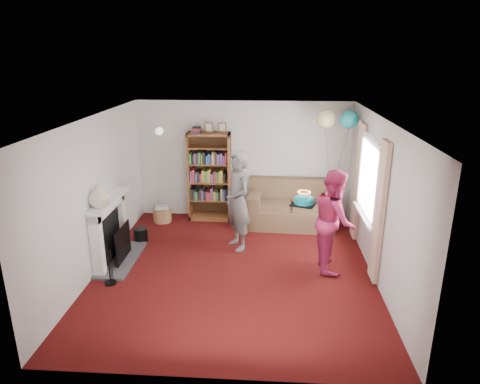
# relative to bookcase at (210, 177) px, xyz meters

# --- Properties ---
(ground) EXTENTS (5.00, 5.00, 0.00)m
(ground) POSITION_rel_bookcase_xyz_m (0.71, -2.30, -0.92)
(ground) COLOR #360808
(ground) RESTS_ON ground
(wall_back) EXTENTS (4.50, 0.02, 2.50)m
(wall_back) POSITION_rel_bookcase_xyz_m (0.71, 0.21, 0.33)
(wall_back) COLOR silver
(wall_back) RESTS_ON ground
(wall_left) EXTENTS (0.02, 5.00, 2.50)m
(wall_left) POSITION_rel_bookcase_xyz_m (-1.55, -2.30, 0.33)
(wall_left) COLOR silver
(wall_left) RESTS_ON ground
(wall_right) EXTENTS (0.02, 5.00, 2.50)m
(wall_right) POSITION_rel_bookcase_xyz_m (2.97, -2.30, 0.33)
(wall_right) COLOR silver
(wall_right) RESTS_ON ground
(ceiling) EXTENTS (4.50, 5.00, 0.01)m
(ceiling) POSITION_rel_bookcase_xyz_m (0.71, -2.30, 1.59)
(ceiling) COLOR white
(ceiling) RESTS_ON wall_back
(fireplace) EXTENTS (0.55, 1.80, 1.12)m
(fireplace) POSITION_rel_bookcase_xyz_m (-1.38, -2.11, -0.41)
(fireplace) COLOR #3F3F42
(fireplace) RESTS_ON ground
(window_bay) EXTENTS (0.14, 2.02, 2.20)m
(window_bay) POSITION_rel_bookcase_xyz_m (2.91, -1.70, 0.28)
(window_bay) COLOR white
(window_bay) RESTS_ON ground
(wall_sconce) EXTENTS (0.16, 0.23, 0.16)m
(wall_sconce) POSITION_rel_bookcase_xyz_m (-1.04, 0.06, 0.96)
(wall_sconce) COLOR gold
(wall_sconce) RESTS_ON ground
(bookcase) EXTENTS (0.89, 0.42, 2.08)m
(bookcase) POSITION_rel_bookcase_xyz_m (0.00, 0.00, 0.00)
(bookcase) COLOR #472B14
(bookcase) RESTS_ON ground
(sofa) EXTENTS (1.75, 0.93, 0.93)m
(sofa) POSITION_rel_bookcase_xyz_m (1.73, -0.23, -0.57)
(sofa) COLOR brown
(sofa) RESTS_ON ground
(wicker_basket) EXTENTS (0.39, 0.39, 0.35)m
(wicker_basket) POSITION_rel_bookcase_xyz_m (-0.99, -0.27, -0.76)
(wicker_basket) COLOR #9F764A
(wicker_basket) RESTS_ON ground
(person_striped) EXTENTS (0.70, 0.79, 1.81)m
(person_striped) POSITION_rel_bookcase_xyz_m (0.70, -1.44, -0.01)
(person_striped) COLOR black
(person_striped) RESTS_ON ground
(person_magenta) EXTENTS (0.66, 0.84, 1.69)m
(person_magenta) POSITION_rel_bookcase_xyz_m (2.32, -2.10, -0.07)
(person_magenta) COLOR #AB224E
(person_magenta) RESTS_ON ground
(birthday_cake) EXTENTS (0.38, 0.38, 0.22)m
(birthday_cake) POSITION_rel_bookcase_xyz_m (1.83, -1.95, 0.20)
(birthday_cake) COLOR black
(birthday_cake) RESTS_ON ground
(balloons) EXTENTS (0.79, 0.36, 1.72)m
(balloons) POSITION_rel_bookcase_xyz_m (2.54, -0.33, 1.30)
(balloons) COLOR #3F3F3F
(balloons) RESTS_ON ground
(mantel_vase) EXTENTS (0.46, 0.46, 0.37)m
(mantel_vase) POSITION_rel_bookcase_xyz_m (-1.41, -2.45, 0.39)
(mantel_vase) COLOR beige
(mantel_vase) RESTS_ON fireplace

